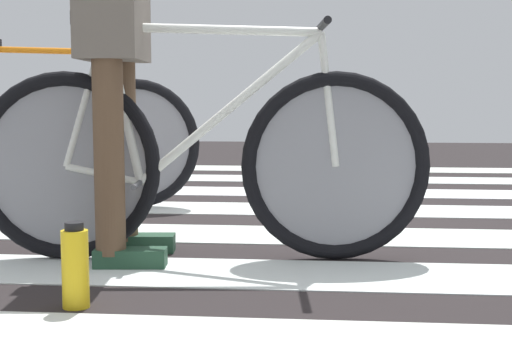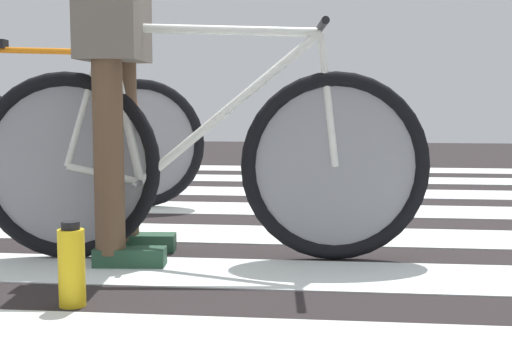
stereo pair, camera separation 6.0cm
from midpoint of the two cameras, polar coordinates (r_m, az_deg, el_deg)
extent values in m
cube|color=black|center=(3.25, -4.67, -4.84)|extent=(18.00, 14.00, 0.02)
cube|color=silver|center=(2.03, -13.06, -11.59)|extent=(5.20, 0.44, 0.00)
cube|color=silver|center=(2.70, -4.21, -6.93)|extent=(5.20, 0.44, 0.00)
cube|color=silver|center=(3.42, -2.20, -4.06)|extent=(5.20, 0.44, 0.00)
cube|color=silver|center=(4.17, -0.43, -2.14)|extent=(5.20, 0.44, 0.00)
cube|color=silver|center=(4.90, -0.04, -0.85)|extent=(5.20, 0.44, 0.00)
cube|color=silver|center=(5.67, 0.40, 0.15)|extent=(5.20, 0.44, 0.00)
cube|color=silver|center=(6.44, 1.00, 0.90)|extent=(5.20, 0.44, 0.00)
torus|color=black|center=(2.95, -14.67, 1.04)|extent=(0.72, 0.12, 0.72)
torus|color=black|center=(2.87, 5.44, 1.07)|extent=(0.72, 0.12, 0.72)
cylinder|color=gray|center=(2.95, -14.67, 1.04)|extent=(0.61, 0.06, 0.61)
cylinder|color=gray|center=(2.87, 5.44, 1.07)|extent=(0.61, 0.06, 0.61)
cylinder|color=white|center=(2.86, -3.84, 11.30)|extent=(0.80, 0.11, 0.05)
cylinder|color=white|center=(2.85, -2.59, 5.49)|extent=(0.70, 0.10, 0.59)
cylinder|color=white|center=(2.89, -10.56, 5.60)|extent=(0.16, 0.05, 0.59)
cylinder|color=white|center=(2.92, -12.00, 0.47)|extent=(0.29, 0.05, 0.09)
cylinder|color=white|center=(2.92, -13.29, 6.13)|extent=(0.19, 0.04, 0.53)
cylinder|color=white|center=(2.86, 4.89, 6.07)|extent=(0.09, 0.04, 0.50)
cube|color=black|center=(2.92, -11.88, 11.87)|extent=(0.25, 0.11, 0.05)
cylinder|color=black|center=(2.86, 4.33, 11.49)|extent=(0.08, 0.52, 0.03)
cylinder|color=#4C4C51|center=(2.90, -9.28, -0.12)|extent=(0.05, 0.34, 0.02)
cylinder|color=brown|center=(3.04, -10.61, 4.38)|extent=(0.11, 0.11, 0.94)
cylinder|color=brown|center=(2.76, -11.68, 4.16)|extent=(0.11, 0.11, 0.94)
cube|color=#6A5F56|center=(2.91, -11.28, 11.60)|extent=(0.26, 0.43, 0.28)
cube|color=#21442F|center=(3.08, -9.14, -4.68)|extent=(0.27, 0.12, 0.07)
cube|color=#21442F|center=(2.81, -10.05, -5.78)|extent=(0.27, 0.12, 0.07)
torus|color=black|center=(4.25, -9.49, 2.76)|extent=(0.72, 0.11, 0.72)
cylinder|color=gray|center=(4.25, -9.49, 2.76)|extent=(0.61, 0.05, 0.61)
cylinder|color=orange|center=(4.36, -15.66, 9.41)|extent=(0.80, 0.09, 0.05)
cylinder|color=orange|center=(4.34, -14.78, 5.62)|extent=(0.70, 0.09, 0.59)
cylinder|color=orange|center=(4.25, -9.95, 6.12)|extent=(0.09, 0.04, 0.50)
cylinder|color=black|center=(4.26, -10.43, 9.75)|extent=(0.07, 0.52, 0.03)
cylinder|color=#4C4C51|center=(4.45, -18.89, 1.89)|extent=(0.05, 0.34, 0.02)
cylinder|color=yellow|center=(2.31, -14.18, -6.48)|extent=(0.08, 0.08, 0.23)
cylinder|color=black|center=(2.29, -14.27, -3.36)|extent=(0.06, 0.06, 0.02)
camera|label=1|loc=(0.03, -84.71, 0.60)|focal=53.01mm
camera|label=2|loc=(0.03, 95.29, -0.60)|focal=53.01mm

